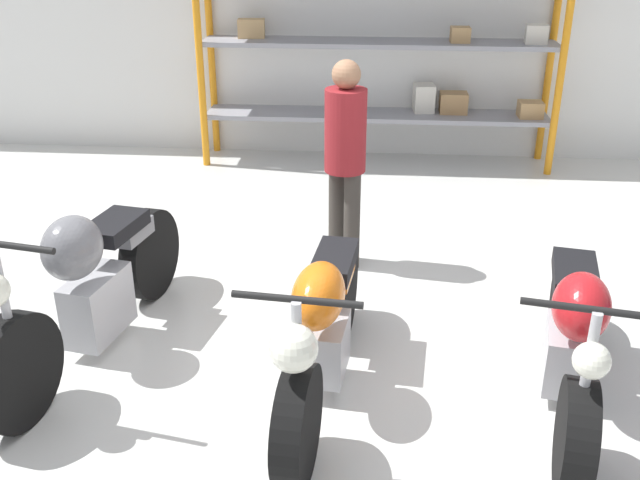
{
  "coord_description": "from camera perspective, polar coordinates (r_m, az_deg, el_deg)",
  "views": [
    {
      "loc": [
        0.35,
        -3.76,
        2.61
      ],
      "look_at": [
        0.0,
        0.4,
        0.7
      ],
      "focal_mm": 40.0,
      "sensor_mm": 36.0,
      "label": 1
    }
  ],
  "objects": [
    {
      "name": "person_browsing",
      "position": [
        5.51,
        2.03,
        7.26
      ],
      "size": [
        0.45,
        0.45,
        1.65
      ],
      "rotation": [
        0.0,
        0.0,
        3.94
      ],
      "color": "#38332D",
      "rests_on": "ground_plane"
    },
    {
      "name": "shelving_rack",
      "position": [
        8.04,
        5.13,
        15.33
      ],
      "size": [
        3.91,
        0.63,
        2.64
      ],
      "color": "orange",
      "rests_on": "ground_plane"
    },
    {
      "name": "motorcycle_red",
      "position": [
        4.35,
        19.58,
        -7.3
      ],
      "size": [
        0.72,
        1.99,
        0.98
      ],
      "rotation": [
        0.0,
        0.0,
        -1.76
      ],
      "color": "black",
      "rests_on": "ground_plane"
    },
    {
      "name": "motorcycle_orange",
      "position": [
        4.11,
        0.12,
        -7.11
      ],
      "size": [
        0.62,
        2.03,
        1.01
      ],
      "rotation": [
        0.0,
        0.0,
        -1.67
      ],
      "color": "black",
      "rests_on": "ground_plane"
    },
    {
      "name": "ground_plane",
      "position": [
        4.6,
        -0.42,
        -10.06
      ],
      "size": [
        30.0,
        30.0,
        0.0
      ],
      "primitive_type": "plane",
      "color": "silver"
    },
    {
      "name": "motorcycle_grey",
      "position": [
        4.74,
        -17.94,
        -3.5
      ],
      "size": [
        0.74,
        2.2,
        1.11
      ],
      "rotation": [
        0.0,
        0.0,
        -1.76
      ],
      "color": "black",
      "rests_on": "ground_plane"
    }
  ]
}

